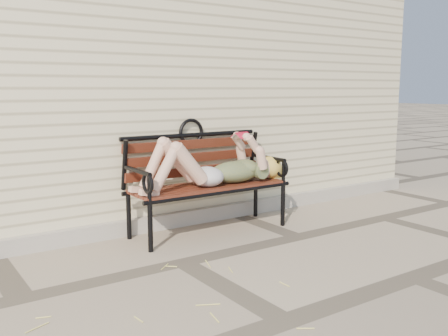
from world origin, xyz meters
TOP-DOWN VIEW (x-y plane):
  - ground at (0.00, 0.00)m, footprint 80.00×80.00m
  - house_wall at (0.00, 3.00)m, footprint 8.00×4.00m
  - foundation_strip at (0.00, 0.97)m, footprint 8.00×0.10m
  - garden_bench at (0.65, 0.73)m, footprint 1.70×0.68m
  - reading_woman at (0.66, 0.59)m, footprint 1.60×0.36m

SIDE VIEW (x-z plane):
  - ground at x=0.00m, z-range 0.00..0.00m
  - foundation_strip at x=0.00m, z-range 0.00..0.15m
  - garden_bench at x=0.65m, z-range 0.07..1.16m
  - reading_woman at x=0.66m, z-range 0.40..0.90m
  - house_wall at x=0.00m, z-range 0.00..3.00m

